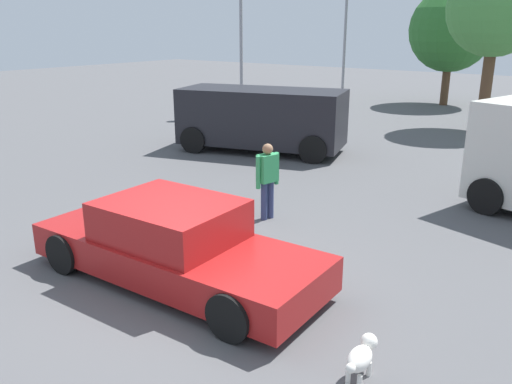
# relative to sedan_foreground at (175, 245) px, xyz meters

# --- Properties ---
(ground_plane) EXTENTS (80.00, 80.00, 0.00)m
(ground_plane) POSITION_rel_sedan_foreground_xyz_m (0.33, -0.11, -0.57)
(ground_plane) COLOR #515154
(sedan_foreground) EXTENTS (4.72, 1.97, 1.24)m
(sedan_foreground) POSITION_rel_sedan_foreground_xyz_m (0.00, 0.00, 0.00)
(sedan_foreground) COLOR maroon
(sedan_foreground) RESTS_ON ground_plane
(dog) EXTENTS (0.27, 0.68, 0.43)m
(dog) POSITION_rel_sedan_foreground_xyz_m (3.31, -0.47, -0.29)
(dog) COLOR white
(dog) RESTS_ON ground_plane
(suv_dark) EXTENTS (5.29, 3.33, 1.89)m
(suv_dark) POSITION_rel_sedan_foreground_xyz_m (-4.06, 7.77, 0.47)
(suv_dark) COLOR black
(suv_dark) RESTS_ON ground_plane
(pedestrian) EXTENTS (0.32, 0.56, 1.54)m
(pedestrian) POSITION_rel_sedan_foreground_xyz_m (-0.43, 3.00, 0.34)
(pedestrian) COLOR navy
(pedestrian) RESTS_ON ground_plane
(light_post_near) EXTENTS (0.44, 0.44, 5.94)m
(light_post_near) POSITION_rel_sedan_foreground_xyz_m (-8.94, 12.99, 3.51)
(light_post_near) COLOR gray
(light_post_near) RESTS_ON ground_plane
(light_post_mid) EXTENTS (0.44, 0.44, 6.96)m
(light_post_mid) POSITION_rel_sedan_foreground_xyz_m (-7.58, 19.73, 4.10)
(light_post_mid) COLOR gray
(light_post_mid) RESTS_ON ground_plane
(tree_back_left) EXTENTS (3.91, 3.91, 5.48)m
(tree_back_left) POSITION_rel_sedan_foreground_xyz_m (-2.75, 21.13, 2.95)
(tree_back_left) COLOR brown
(tree_back_left) RESTS_ON ground_plane
(tree_far_right) EXTENTS (3.38, 3.38, 6.00)m
(tree_far_right) POSITION_rel_sedan_foreground_xyz_m (0.46, 15.47, 3.71)
(tree_far_right) COLOR brown
(tree_far_right) RESTS_ON ground_plane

